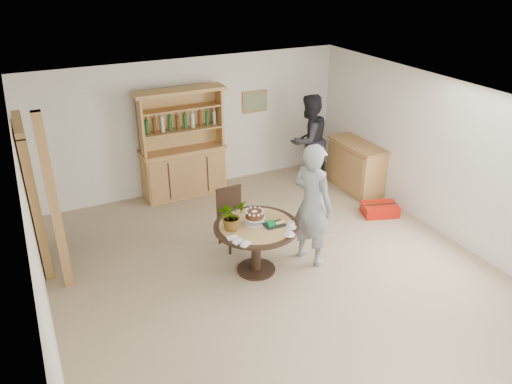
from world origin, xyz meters
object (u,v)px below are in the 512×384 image
object	(u,v)px
dining_chair	(232,214)
adult_person	(309,140)
hutch	(183,160)
teen_boy	(312,205)
sideboard	(356,166)
dining_table	(256,234)
red_suitcase	(380,209)

from	to	relation	value
dining_chair	adult_person	world-z (taller)	adult_person
hutch	teen_boy	distance (m)	3.13
adult_person	dining_chair	bearing A→B (deg)	18.73
sideboard	dining_table	xyz separation A→B (m)	(-2.95, -1.64, 0.13)
dining_table	red_suitcase	xyz separation A→B (m)	(2.71, 0.56, -0.50)
hutch	dining_table	world-z (taller)	hutch
teen_boy	dining_chair	bearing A→B (deg)	23.27
dining_table	dining_chair	bearing A→B (deg)	90.29
red_suitcase	adult_person	bearing A→B (deg)	123.07
hutch	sideboard	bearing A→B (deg)	-22.21
dining_table	teen_boy	world-z (taller)	teen_boy
hutch	teen_boy	size ratio (longest dim) A/B	1.10
sideboard	dining_chair	bearing A→B (deg)	-164.67
dining_chair	hutch	bearing A→B (deg)	89.50
red_suitcase	hutch	bearing A→B (deg)	158.68
sideboard	red_suitcase	world-z (taller)	sideboard
sideboard	dining_chair	distance (m)	3.06
dining_chair	teen_boy	distance (m)	1.32
teen_boy	adult_person	bearing A→B (deg)	-49.87
dining_chair	adult_person	bearing A→B (deg)	29.63
adult_person	teen_boy	bearing A→B (deg)	45.51
hutch	adult_person	distance (m)	2.43
dining_chair	adult_person	size ratio (longest dim) A/B	0.52
dining_chair	red_suitcase	xyz separation A→B (m)	(2.71, -0.27, -0.43)
hutch	dining_table	bearing A→B (deg)	-88.12
dining_table	hutch	bearing A→B (deg)	91.88
hutch	teen_boy	world-z (taller)	hutch
dining_table	adult_person	world-z (taller)	adult_person
dining_chair	red_suitcase	world-z (taller)	dining_chair
teen_boy	dining_table	bearing A→B (deg)	63.98
dining_table	teen_boy	size ratio (longest dim) A/B	0.65
dining_chair	red_suitcase	distance (m)	2.76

